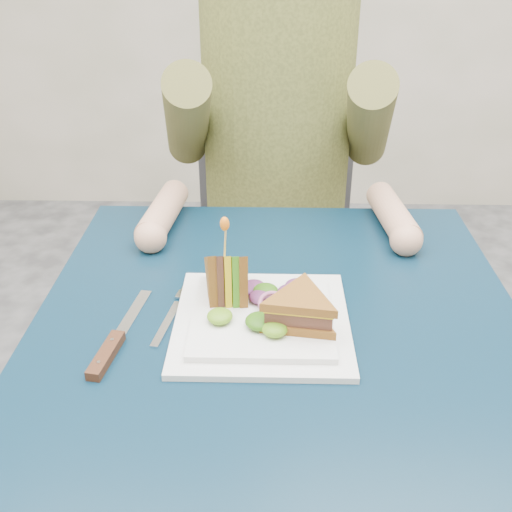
{
  "coord_description": "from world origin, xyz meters",
  "views": [
    {
      "loc": [
        -0.02,
        -0.77,
        1.26
      ],
      "look_at": [
        -0.04,
        0.01,
        0.82
      ],
      "focal_mm": 42.0,
      "sensor_mm": 36.0,
      "label": 1
    }
  ],
  "objects_px": {
    "sandwich_upright": "(226,278)",
    "knife": "(111,347)",
    "fork": "(173,313)",
    "plate": "(262,320)",
    "diner": "(278,97)",
    "chair": "(275,225)",
    "table": "(278,349)",
    "sandwich_flat": "(300,310)"
  },
  "relations": [
    {
      "from": "sandwich_upright",
      "to": "knife",
      "type": "distance_m",
      "value": 0.2
    },
    {
      "from": "fork",
      "to": "sandwich_upright",
      "type": "bearing_deg",
      "value": 14.9
    },
    {
      "from": "plate",
      "to": "fork",
      "type": "bearing_deg",
      "value": 170.47
    },
    {
      "from": "diner",
      "to": "sandwich_upright",
      "type": "bearing_deg",
      "value": -98.26
    },
    {
      "from": "chair",
      "to": "diner",
      "type": "distance_m",
      "value": 0.39
    },
    {
      "from": "fork",
      "to": "knife",
      "type": "relative_size",
      "value": 0.81
    },
    {
      "from": "table",
      "to": "sandwich_upright",
      "type": "height_order",
      "value": "sandwich_upright"
    },
    {
      "from": "sandwich_flat",
      "to": "sandwich_upright",
      "type": "bearing_deg",
      "value": 147.63
    },
    {
      "from": "diner",
      "to": "chair",
      "type": "bearing_deg",
      "value": 90.0
    },
    {
      "from": "diner",
      "to": "sandwich_flat",
      "type": "distance_m",
      "value": 0.64
    },
    {
      "from": "sandwich_upright",
      "to": "diner",
      "type": "bearing_deg",
      "value": 81.74
    },
    {
      "from": "sandwich_upright",
      "to": "fork",
      "type": "xyz_separation_m",
      "value": [
        -0.08,
        -0.02,
        -0.05
      ]
    },
    {
      "from": "sandwich_flat",
      "to": "knife",
      "type": "bearing_deg",
      "value": -171.22
    },
    {
      "from": "table",
      "to": "plate",
      "type": "height_order",
      "value": "plate"
    },
    {
      "from": "chair",
      "to": "sandwich_upright",
      "type": "distance_m",
      "value": 0.72
    },
    {
      "from": "fork",
      "to": "knife",
      "type": "bearing_deg",
      "value": -129.6
    },
    {
      "from": "sandwich_upright",
      "to": "knife",
      "type": "relative_size",
      "value": 0.58
    },
    {
      "from": "diner",
      "to": "sandwich_upright",
      "type": "xyz_separation_m",
      "value": [
        -0.08,
        -0.56,
        -0.13
      ]
    },
    {
      "from": "plate",
      "to": "sandwich_upright",
      "type": "relative_size",
      "value": 2.01
    },
    {
      "from": "table",
      "to": "diner",
      "type": "relative_size",
      "value": 1.01
    },
    {
      "from": "fork",
      "to": "plate",
      "type": "bearing_deg",
      "value": -9.53
    },
    {
      "from": "sandwich_flat",
      "to": "table",
      "type": "bearing_deg",
      "value": 113.81
    },
    {
      "from": "plate",
      "to": "sandwich_flat",
      "type": "relative_size",
      "value": 1.83
    },
    {
      "from": "chair",
      "to": "sandwich_flat",
      "type": "xyz_separation_m",
      "value": [
        0.03,
        -0.74,
        0.23
      ]
    },
    {
      "from": "plate",
      "to": "knife",
      "type": "distance_m",
      "value": 0.22
    },
    {
      "from": "fork",
      "to": "sandwich_flat",
      "type": "bearing_deg",
      "value": -14.02
    },
    {
      "from": "table",
      "to": "knife",
      "type": "bearing_deg",
      "value": -155.5
    },
    {
      "from": "diner",
      "to": "knife",
      "type": "height_order",
      "value": "diner"
    },
    {
      "from": "diner",
      "to": "sandwich_flat",
      "type": "height_order",
      "value": "diner"
    },
    {
      "from": "chair",
      "to": "knife",
      "type": "bearing_deg",
      "value": -106.88
    },
    {
      "from": "table",
      "to": "sandwich_flat",
      "type": "bearing_deg",
      "value": -66.19
    },
    {
      "from": "sandwich_flat",
      "to": "plate",
      "type": "bearing_deg",
      "value": 155.56
    },
    {
      "from": "chair",
      "to": "diner",
      "type": "bearing_deg",
      "value": -90.0
    },
    {
      "from": "table",
      "to": "diner",
      "type": "xyz_separation_m",
      "value": [
        -0.0,
        0.56,
        0.26
      ]
    },
    {
      "from": "plate",
      "to": "knife",
      "type": "bearing_deg",
      "value": -162.63
    },
    {
      "from": "diner",
      "to": "fork",
      "type": "height_order",
      "value": "diner"
    },
    {
      "from": "plate",
      "to": "fork",
      "type": "distance_m",
      "value": 0.14
    },
    {
      "from": "table",
      "to": "plate",
      "type": "bearing_deg",
      "value": -121.34
    },
    {
      "from": "plate",
      "to": "fork",
      "type": "relative_size",
      "value": 1.46
    },
    {
      "from": "diner",
      "to": "plate",
      "type": "distance_m",
      "value": 0.63
    },
    {
      "from": "sandwich_flat",
      "to": "knife",
      "type": "xyz_separation_m",
      "value": [
        -0.27,
        -0.04,
        -0.04
      ]
    },
    {
      "from": "sandwich_upright",
      "to": "knife",
      "type": "bearing_deg",
      "value": -144.54
    }
  ]
}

